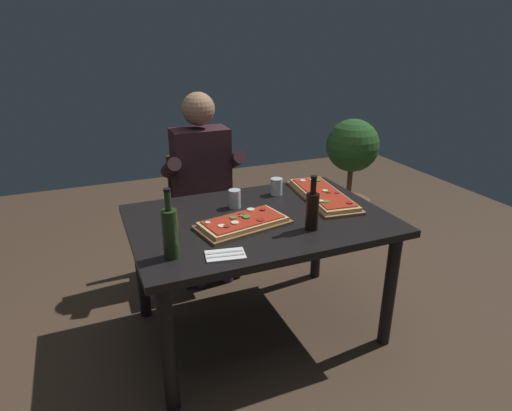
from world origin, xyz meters
The scene contains 12 objects.
ground_plane centered at (0.00, 0.00, 0.00)m, with size 6.40×6.40×0.00m, color #4C3828.
dining_table centered at (0.00, 0.00, 0.64)m, with size 1.40×0.96×0.74m.
pizza_rectangular_front centered at (-0.13, -0.08, 0.76)m, with size 0.52×0.34×0.05m.
pizza_rectangular_left centered at (0.47, 0.12, 0.76)m, with size 0.32×0.65×0.05m.
wine_bottle_dark centered at (0.19, -0.25, 0.85)m, with size 0.07×0.07×0.29m.
oil_bottle_amber centered at (-0.54, -0.27, 0.87)m, with size 0.07×0.07×0.33m.
tumbler_near_camera centered at (-0.08, 0.19, 0.79)m, with size 0.07×0.07×0.11m.
tumbler_far_side centered at (0.24, 0.29, 0.79)m, with size 0.07×0.07×0.10m.
napkin_cutlery_set centered at (-0.32, -0.35, 0.74)m, with size 0.20×0.14×0.01m.
diner_chair centered at (-0.11, 0.86, 0.49)m, with size 0.44×0.44×0.87m.
seated_diner centered at (-0.11, 0.74, 0.74)m, with size 0.53×0.41×1.33m.
potted_plant_corner centered at (1.25, 0.95, 0.58)m, with size 0.44×0.44×1.03m.
Camera 1 is at (-0.85, -2.00, 1.68)m, focal length 30.17 mm.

